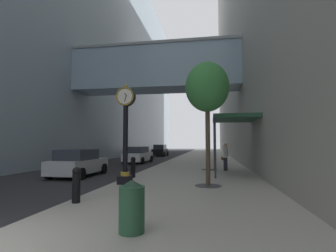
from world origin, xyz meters
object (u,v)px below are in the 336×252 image
bollard_nearest (76,184)px  trash_bin (132,205)px  street_clock (125,129)px  pedestrian_walking (225,156)px  car_silver_mid (78,163)px  car_white_near (138,155)px  bollard_third (133,167)px  street_tree_near (207,88)px  car_black_far (160,150)px  street_tree_mid_near (208,96)px

bollard_nearest → trash_bin: (2.44, -2.19, -0.02)m
street_clock → bollard_nearest: 4.06m
bollard_nearest → pedestrian_walking: size_ratio=0.60×
bollard_nearest → car_silver_mid: (-3.61, 6.62, 0.06)m
street_clock → car_silver_mid: street_clock is taller
car_silver_mid → car_white_near: bearing=86.8°
bollard_third → street_tree_near: 5.67m
car_black_far → street_tree_mid_near: bearing=-69.8°
street_tree_near → trash_bin: size_ratio=5.01×
bollard_nearest → car_black_far: (-3.42, 30.06, 0.12)m
street_clock → street_tree_mid_near: (3.61, 6.62, 2.56)m
trash_bin → pedestrian_walking: 12.32m
trash_bin → car_black_far: (-5.86, 32.25, 0.14)m
street_clock → car_black_far: street_clock is taller
bollard_nearest → trash_bin: 3.27m
pedestrian_walking → car_white_near: (-7.97, 7.07, -0.31)m
trash_bin → car_silver_mid: size_ratio=0.26×
pedestrian_walking → car_white_near: pedestrian_walking is taller
trash_bin → pedestrian_walking: size_ratio=0.59×
car_white_near → bollard_third: bearing=-75.0°
bollard_nearest → street_tree_near: (3.89, 3.67, 3.58)m
bollard_nearest → street_tree_mid_near: bearing=69.1°
street_tree_mid_near → trash_bin: 13.26m
street_tree_near → bollard_third: bearing=152.5°
car_white_near → car_silver_mid: car_white_near is taller
bollard_nearest → street_tree_near: bearing=43.3°
bollard_third → car_silver_mid: (-3.61, 0.93, 0.06)m
bollard_nearest → car_black_far: size_ratio=0.25×
trash_bin → car_white_near: car_white_near is taller
bollard_nearest → car_white_near: (-3.03, 16.95, 0.07)m
street_clock → pedestrian_walking: street_clock is taller
pedestrian_walking → car_black_far: 21.86m
bollard_third → street_tree_mid_near: size_ratio=0.17×
bollard_third → car_black_far: 24.61m
car_white_near → car_black_far: 13.12m
car_white_near → car_black_far: size_ratio=1.05×
bollard_third → car_white_near: size_ratio=0.24×
car_silver_mid → street_clock: bearing=-37.8°
street_clock → car_white_near: street_clock is taller
car_black_far → car_white_near: bearing=-88.3°
street_tree_mid_near → street_tree_near: bearing=-90.0°
bollard_third → car_white_near: (-3.03, 11.26, 0.07)m
street_clock → street_tree_mid_near: size_ratio=0.72×
street_clock → car_silver_mid: bearing=142.2°
trash_bin → pedestrian_walking: pedestrian_walking is taller
street_tree_near → pedestrian_walking: street_tree_near is taller
bollard_nearest → bollard_third: bearing=90.0°
trash_bin → car_silver_mid: car_silver_mid is taller
street_clock → bollard_third: bearing=97.8°
street_tree_near → pedestrian_walking: (1.05, 6.21, -3.20)m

